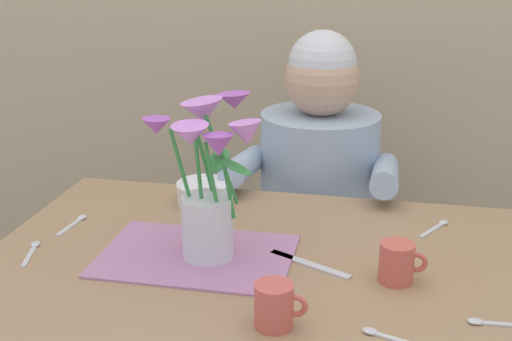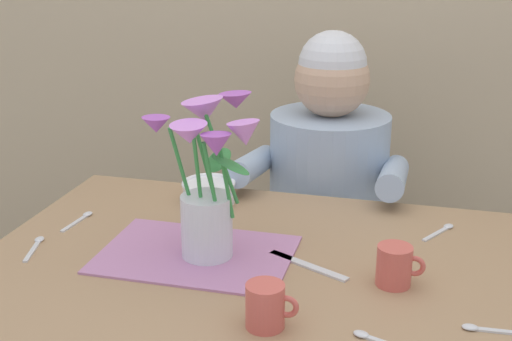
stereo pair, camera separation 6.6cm
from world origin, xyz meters
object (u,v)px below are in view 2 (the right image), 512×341
object	(u,v)px
ceramic_bowl	(209,191)
flower_vase	(208,182)
dinner_knife	(308,266)
tea_cup	(395,266)
seated_person	(326,225)
coffee_cup	(266,306)

from	to	relation	value
ceramic_bowl	flower_vase	bearing A→B (deg)	-71.26
dinner_knife	tea_cup	distance (m)	0.18
seated_person	coffee_cup	bearing A→B (deg)	-90.40
seated_person	ceramic_bowl	size ratio (longest dim) A/B	8.35
tea_cup	seated_person	bearing A→B (deg)	109.37
coffee_cup	seated_person	bearing A→B (deg)	91.61
coffee_cup	tea_cup	world-z (taller)	same
ceramic_bowl	dinner_knife	bearing A→B (deg)	-43.34
seated_person	dinner_knife	xyz separation A→B (m)	(0.05, -0.62, 0.18)
ceramic_bowl	tea_cup	bearing A→B (deg)	-33.50
coffee_cup	dinner_knife	bearing A→B (deg)	82.87
ceramic_bowl	coffee_cup	xyz separation A→B (m)	(0.28, -0.52, 0.01)
seated_person	flower_vase	size ratio (longest dim) A/B	3.41
flower_vase	dinner_knife	world-z (taller)	flower_vase
seated_person	ceramic_bowl	distance (m)	0.46
ceramic_bowl	coffee_cup	distance (m)	0.59
seated_person	tea_cup	size ratio (longest dim) A/B	12.20
flower_vase	ceramic_bowl	xyz separation A→B (m)	(-0.10, 0.29, -0.14)
flower_vase	ceramic_bowl	size ratio (longest dim) A/B	2.45
seated_person	ceramic_bowl	bearing A→B (deg)	-129.57
ceramic_bowl	tea_cup	size ratio (longest dim) A/B	1.46
seated_person	tea_cup	bearing A→B (deg)	-72.65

